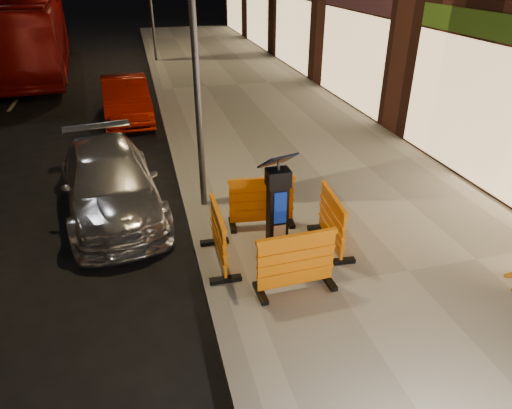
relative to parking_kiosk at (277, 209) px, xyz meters
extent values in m
plane|color=black|center=(-1.14, -0.98, -0.99)|extent=(120.00, 120.00, 0.00)
cube|color=gray|center=(1.86, -0.98, -0.92)|extent=(6.00, 60.00, 0.15)
cube|color=slate|center=(-1.14, -0.98, -0.92)|extent=(0.30, 60.00, 0.15)
cube|color=black|center=(0.00, 0.00, 0.00)|extent=(0.56, 0.56, 1.68)
cube|color=orange|center=(0.00, -0.95, -0.37)|extent=(1.22, 0.54, 0.94)
cube|color=orange|center=(0.00, 0.95, -0.37)|extent=(1.25, 0.62, 0.94)
cube|color=orange|center=(-0.95, 0.00, -0.37)|extent=(0.51, 1.21, 0.94)
cube|color=orange|center=(0.95, 0.00, -0.37)|extent=(0.60, 1.24, 0.94)
imported|color=silver|center=(-2.64, 2.46, -0.99)|extent=(2.27, 4.42, 1.23)
imported|color=#8B0E01|center=(-2.29, 8.47, -0.99)|extent=(1.53, 3.90, 1.26)
imported|color=maroon|center=(-6.18, 16.53, -0.99)|extent=(3.66, 11.76, 3.22)
cylinder|color=#3F3F44|center=(-0.89, 2.02, 2.16)|extent=(0.12, 0.12, 6.00)
camera|label=1|loc=(-1.89, -5.98, 3.46)|focal=32.00mm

